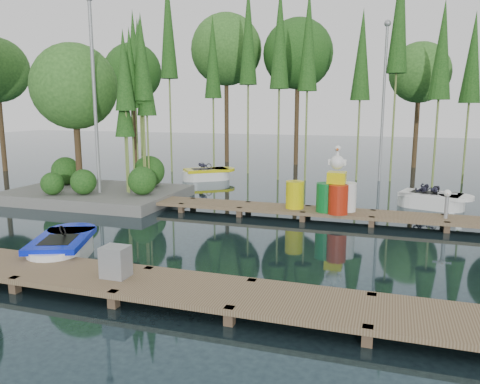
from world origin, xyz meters
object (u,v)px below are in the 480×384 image
(island, at_px, (90,114))
(boat_blue, at_px, (63,249))
(boat_yellow_far, at_px, (207,174))
(utility_cabinet, at_px, (116,262))
(yellow_barrel, at_px, (295,195))
(drum_cluster, at_px, (337,193))

(island, distance_m, boat_blue, 8.02)
(boat_blue, bearing_deg, island, 98.35)
(boat_yellow_far, distance_m, utility_cabinet, 13.69)
(yellow_barrel, height_order, drum_cluster, drum_cluster)
(boat_blue, xyz_separation_m, drum_cluster, (5.58, 5.53, 0.65))
(island, height_order, utility_cabinet, island)
(utility_cabinet, distance_m, drum_cluster, 7.61)
(boat_yellow_far, xyz_separation_m, drum_cluster, (6.81, -6.39, 0.62))
(drum_cluster, bearing_deg, boat_blue, -135.25)
(boat_blue, bearing_deg, yellow_barrel, 31.76)
(boat_yellow_far, height_order, utility_cabinet, boat_yellow_far)
(island, relative_size, yellow_barrel, 7.85)
(boat_blue, height_order, yellow_barrel, yellow_barrel)
(yellow_barrel, bearing_deg, drum_cluster, -6.68)
(island, relative_size, boat_yellow_far, 2.47)
(boat_blue, relative_size, yellow_barrel, 3.18)
(utility_cabinet, xyz_separation_m, drum_cluster, (3.32, 6.85, 0.30))
(island, bearing_deg, yellow_barrel, -5.67)
(utility_cabinet, bearing_deg, yellow_barrel, 74.04)
(island, distance_m, yellow_barrel, 8.37)
(boat_yellow_far, distance_m, yellow_barrel, 8.32)
(utility_cabinet, distance_m, yellow_barrel, 7.28)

